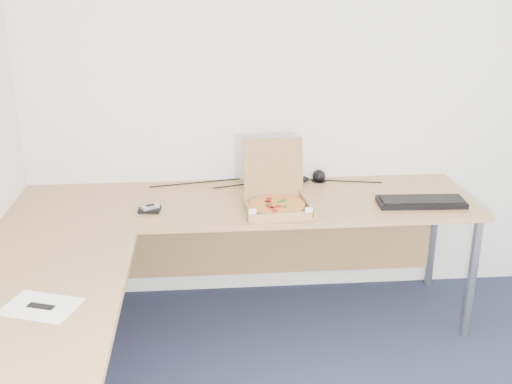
{
  "coord_description": "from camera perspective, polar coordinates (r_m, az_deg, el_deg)",
  "views": [
    {
      "loc": [
        -0.71,
        -1.79,
        1.96
      ],
      "look_at": [
        -0.45,
        1.28,
        0.82
      ],
      "focal_mm": 43.97,
      "sensor_mm": 36.0,
      "label": 1
    }
  ],
  "objects": [
    {
      "name": "paper_sheet",
      "position": [
        2.54,
        -18.98,
        -9.82
      ],
      "size": [
        0.32,
        0.27,
        0.0
      ],
      "primitive_type": "cube",
      "rotation": [
        0.0,
        0.0,
        -0.33
      ],
      "color": "white",
      "rests_on": "desk"
    },
    {
      "name": "drinking_glass",
      "position": [
        3.65,
        0.71,
        1.59
      ],
      "size": [
        0.07,
        0.07,
        0.12
      ],
      "primitive_type": "cylinder",
      "color": "white",
      "rests_on": "desk"
    },
    {
      "name": "keyboard",
      "position": [
        3.47,
        14.78,
        -0.89
      ],
      "size": [
        0.47,
        0.19,
        0.03
      ],
      "primitive_type": "cube",
      "rotation": [
        0.0,
        0.0,
        -0.05
      ],
      "color": "black",
      "rests_on": "desk"
    },
    {
      "name": "room_shell",
      "position": [
        2.05,
        15.76,
        -0.7
      ],
      "size": [
        3.5,
        3.5,
        2.5
      ],
      "primitive_type": null,
      "color": "white",
      "rests_on": "ground"
    },
    {
      "name": "desk",
      "position": [
        3.03,
        -6.58,
        -4.32
      ],
      "size": [
        2.5,
        2.2,
        0.73
      ],
      "color": "#B2834D",
      "rests_on": "ground"
    },
    {
      "name": "phone",
      "position": [
        3.3,
        -9.62,
        -1.32
      ],
      "size": [
        0.1,
        0.09,
        0.02
      ],
      "primitive_type": "cube",
      "rotation": [
        0.0,
        0.0,
        0.53
      ],
      "color": "#B2B5BA",
      "rests_on": "wallet"
    },
    {
      "name": "wallet",
      "position": [
        3.32,
        -9.66,
        -1.57
      ],
      "size": [
        0.12,
        0.1,
        0.02
      ],
      "primitive_type": "cube",
      "rotation": [
        0.0,
        0.0,
        -0.11
      ],
      "color": "black",
      "rests_on": "desk"
    },
    {
      "name": "dome_speaker",
      "position": [
        3.72,
        5.75,
        1.54
      ],
      "size": [
        0.09,
        0.09,
        0.07
      ],
      "primitive_type": "ellipsoid",
      "color": "black",
      "rests_on": "desk"
    },
    {
      "name": "cable_bundle",
      "position": [
        3.69,
        0.49,
        0.91
      ],
      "size": [
        0.65,
        0.13,
        0.01
      ],
      "primitive_type": null,
      "rotation": [
        0.0,
        0.0,
        0.14
      ],
      "color": "black",
      "rests_on": "desk"
    },
    {
      "name": "pizza_box",
      "position": [
        3.29,
        1.88,
        -0.87
      ],
      "size": [
        0.33,
        0.38,
        0.33
      ],
      "rotation": [
        0.0,
        0.0,
        0.08
      ],
      "color": "#AE7D4A",
      "rests_on": "desk"
    },
    {
      "name": "mouse",
      "position": [
        3.7,
        4.08,
        1.18
      ],
      "size": [
        0.12,
        0.1,
        0.04
      ],
      "primitive_type": "ellipsoid",
      "rotation": [
        0.0,
        0.0,
        0.35
      ],
      "color": "black",
      "rests_on": "desk"
    }
  ]
}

